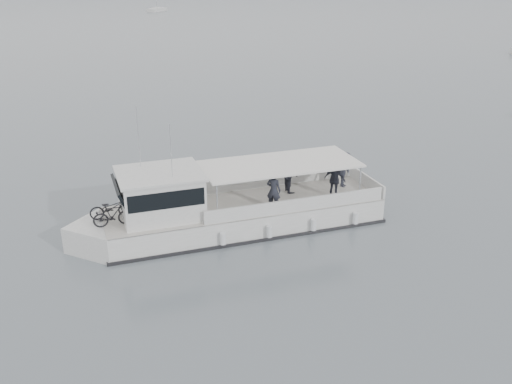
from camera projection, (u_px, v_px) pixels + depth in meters
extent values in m
plane|color=#555D64|center=(177.00, 249.00, 22.97)|extent=(1400.00, 1400.00, 0.00)
cube|color=white|center=(245.00, 217.00, 24.71)|extent=(12.23, 4.96, 1.29)
cube|color=white|center=(104.00, 238.00, 22.91)|extent=(3.18, 3.18, 1.29)
cube|color=beige|center=(245.00, 204.00, 24.47)|extent=(12.23, 4.96, 0.06)
cube|color=black|center=(245.00, 226.00, 24.86)|extent=(12.44, 5.11, 0.18)
cube|color=white|center=(271.00, 180.00, 26.23)|extent=(7.84, 1.32, 0.59)
cube|color=white|center=(297.00, 205.00, 23.57)|extent=(7.84, 1.32, 0.59)
cube|color=white|center=(366.00, 181.00, 26.15)|extent=(0.59, 3.14, 0.59)
cube|color=white|center=(161.00, 195.00, 23.05)|extent=(3.54, 3.13, 1.78)
cube|color=black|center=(122.00, 196.00, 22.53)|extent=(0.93, 2.53, 1.15)
cube|color=black|center=(160.00, 188.00, 22.94)|extent=(3.35, 3.14, 0.69)
cube|color=white|center=(159.00, 173.00, 22.70)|extent=(3.77, 3.36, 0.10)
cube|color=white|center=(279.00, 164.00, 24.34)|extent=(7.11, 3.97, 0.08)
cylinder|color=silver|center=(217.00, 203.00, 22.47)|extent=(0.07, 0.07, 1.63)
cylinder|color=silver|center=(200.00, 179.00, 24.90)|extent=(0.07, 0.07, 1.63)
cylinder|color=silver|center=(360.00, 184.00, 24.39)|extent=(0.07, 0.07, 1.63)
cylinder|color=silver|center=(331.00, 164.00, 26.82)|extent=(0.07, 0.07, 1.63)
cylinder|color=silver|center=(139.00, 138.00, 22.81)|extent=(0.03, 0.03, 2.57)
cylinder|color=silver|center=(171.00, 151.00, 21.80)|extent=(0.03, 0.03, 2.18)
cylinder|color=silver|center=(223.00, 239.00, 22.72)|extent=(0.27, 0.27, 0.49)
cylinder|color=silver|center=(269.00, 231.00, 23.32)|extent=(0.27, 0.27, 0.49)
cylinder|color=silver|center=(313.00, 225.00, 23.92)|extent=(0.27, 0.27, 0.49)
cylinder|color=silver|center=(355.00, 218.00, 24.52)|extent=(0.27, 0.27, 0.49)
imported|color=black|center=(111.00, 208.00, 22.97)|extent=(1.77, 0.85, 0.89)
imported|color=black|center=(113.00, 215.00, 22.27)|extent=(1.61, 0.68, 0.94)
imported|color=#282A35|center=(274.00, 190.00, 23.68)|extent=(0.73, 0.66, 1.66)
imported|color=#282A35|center=(290.00, 174.00, 25.49)|extent=(0.74, 0.89, 1.66)
imported|color=#282A35|center=(335.00, 180.00, 24.84)|extent=(1.01, 0.94, 1.66)
imported|color=#282A35|center=(345.00, 170.00, 26.01)|extent=(1.11, 1.24, 1.66)
cube|color=white|center=(157.00, 10.00, 130.93)|extent=(4.78, 6.06, 0.75)
cube|color=white|center=(157.00, 8.00, 130.81)|extent=(2.52, 2.65, 0.45)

